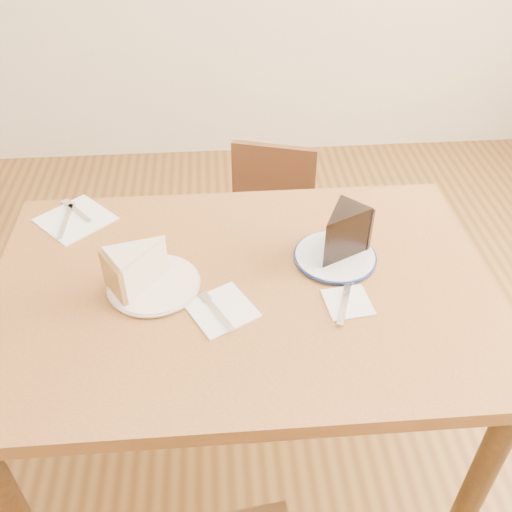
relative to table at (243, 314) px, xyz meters
The scene contains 14 objects.
ground 0.65m from the table, ahead, with size 4.00×4.00×0.00m, color #452C12.
table is the anchor object (origin of this frame).
chair_far 0.68m from the table, 79.05° to the left, with size 0.44×0.44×0.72m.
plate_cream 0.23m from the table, behind, with size 0.21×0.21×0.01m, color white.
plate_navy 0.27m from the table, 18.35° to the left, with size 0.20×0.20×0.01m, color white.
carrot_cake 0.28m from the table, behind, with size 0.10×0.14×0.09m, color #F5E4CA, non-canonical shape.
chocolate_cake 0.30m from the table, 17.74° to the left, with size 0.09×0.13×0.12m, color black, non-canonical shape.
napkin_cream 0.14m from the table, 122.12° to the right, with size 0.13×0.13×0.00m, color white.
napkin_navy 0.27m from the table, 18.93° to the right, with size 0.10×0.10×0.00m, color white.
napkin_spare 0.54m from the table, 146.01° to the left, with size 0.17×0.17×0.00m, color white.
fork_cream 0.15m from the table, 123.50° to the right, with size 0.01×0.14×0.00m, color silver.
knife_navy 0.27m from the table, 17.83° to the right, with size 0.02×0.17×0.00m, color silver.
fork_spare 0.56m from the table, 143.16° to the left, with size 0.01×0.14×0.00m, color silver.
knife_spare 0.55m from the table, 148.43° to the left, with size 0.01×0.16×0.00m, color silver.
Camera 1 is at (-0.05, -1.00, 1.67)m, focal length 40.00 mm.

